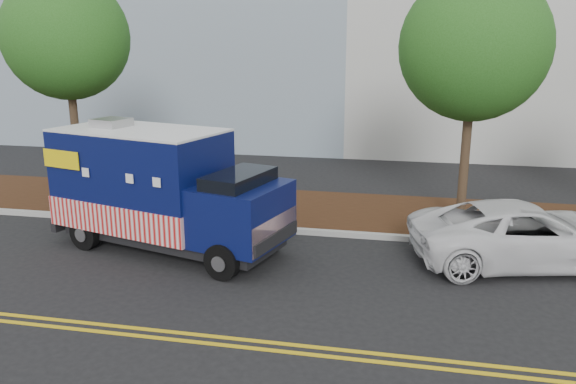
# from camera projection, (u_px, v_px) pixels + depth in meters

# --- Properties ---
(ground) EXTENTS (120.00, 120.00, 0.00)m
(ground) POSITION_uv_depth(u_px,v_px,m) (218.00, 246.00, 14.57)
(ground) COLOR black
(ground) RESTS_ON ground
(curb) EXTENTS (120.00, 0.18, 0.15)m
(curb) POSITION_uv_depth(u_px,v_px,m) (233.00, 227.00, 15.87)
(curb) COLOR #9E9E99
(curb) RESTS_ON ground
(mulch_strip) EXTENTS (120.00, 4.00, 0.15)m
(mulch_strip) POSITION_uv_depth(u_px,v_px,m) (253.00, 206.00, 17.86)
(mulch_strip) COLOR black
(mulch_strip) RESTS_ON ground
(centerline_near) EXTENTS (120.00, 0.10, 0.01)m
(centerline_near) POSITION_uv_depth(u_px,v_px,m) (141.00, 329.00, 10.35)
(centerline_near) COLOR gold
(centerline_near) RESTS_ON ground
(centerline_far) EXTENTS (120.00, 0.10, 0.01)m
(centerline_far) POSITION_uv_depth(u_px,v_px,m) (135.00, 335.00, 10.12)
(centerline_far) COLOR gold
(centerline_far) RESTS_ON ground
(tree_a) EXTENTS (3.86, 3.86, 7.22)m
(tree_a) POSITION_uv_depth(u_px,v_px,m) (66.00, 38.00, 17.34)
(tree_a) COLOR #38281C
(tree_a) RESTS_ON ground
(tree_c) EXTENTS (4.03, 4.03, 7.03)m
(tree_c) POSITION_uv_depth(u_px,v_px,m) (474.00, 47.00, 15.14)
(tree_c) COLOR #38281C
(tree_c) RESTS_ON ground
(sign_post) EXTENTS (0.06, 0.06, 2.40)m
(sign_post) POSITION_uv_depth(u_px,v_px,m) (161.00, 181.00, 16.42)
(sign_post) COLOR #473828
(sign_post) RESTS_ON ground
(food_truck) EXTENTS (6.50, 3.79, 3.24)m
(food_truck) POSITION_uv_depth(u_px,v_px,m) (159.00, 192.00, 14.16)
(food_truck) COLOR black
(food_truck) RESTS_ON ground
(white_car) EXTENTS (5.75, 3.63, 1.48)m
(white_car) POSITION_uv_depth(u_px,v_px,m) (525.00, 234.00, 13.24)
(white_car) COLOR white
(white_car) RESTS_ON ground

